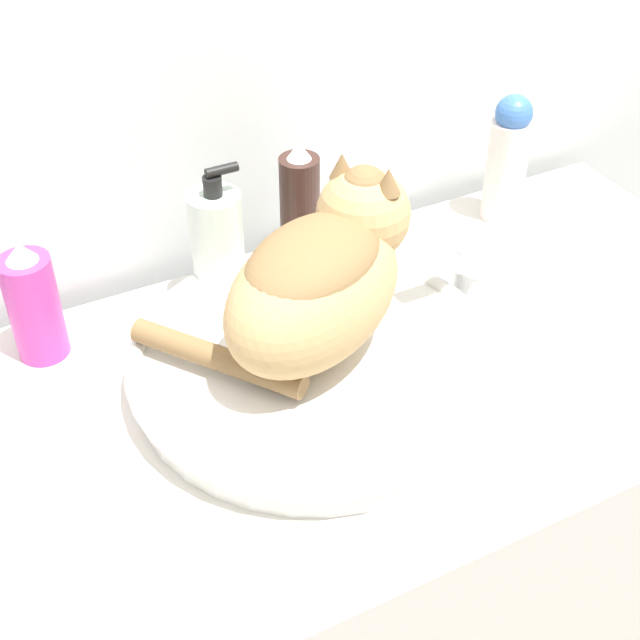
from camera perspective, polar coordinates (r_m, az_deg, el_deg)
name	(u,v)px	position (r m, az deg, el deg)	size (l,w,h in m)	color
wall_back	(181,32)	(1.13, -8.87, 17.78)	(8.00, 0.05, 2.40)	silver
vanity_counter	(312,613)	(1.37, -0.54, -18.23)	(1.28, 0.56, 0.89)	beige
sink_basin	(314,362)	(1.03, -0.38, -2.71)	(0.43, 0.43, 0.05)	silver
cat	(320,275)	(0.97, 0.02, 2.90)	(0.33, 0.25, 0.19)	tan
faucet	(468,266)	(1.13, 9.43, 3.46)	(0.12, 0.05, 0.12)	silver
spray_bottle_trigger	(34,305)	(1.09, -17.86, 0.94)	(0.06, 0.06, 0.16)	#B2338C
soap_pump_bottle	(218,247)	(1.12, -6.56, 4.64)	(0.07, 0.07, 0.19)	silver
hairspray_can_black	(300,217)	(1.16, -1.29, 6.63)	(0.05, 0.05, 0.20)	#331E19
lotion_bottle_white	(507,158)	(1.31, 11.91, 10.09)	(0.06, 0.06, 0.19)	silver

